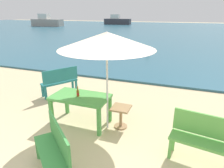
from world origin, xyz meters
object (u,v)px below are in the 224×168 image
picnic_table_green (81,100)px  boat_sailboat (47,22)px  beer_bottle_amber (78,93)px  swimmer_person (147,52)px  patio_umbrella (107,41)px  bench_green_right (54,148)px  bench_teal_center (60,80)px  bench_green_left (205,137)px  boat_fishing_trawler (117,21)px  side_table_wood (121,114)px

picnic_table_green → boat_sailboat: size_ratio=0.22×
beer_bottle_amber → swimmer_person: beer_bottle_amber is taller
patio_umbrella → boat_sailboat: 38.69m
patio_umbrella → bench_green_right: 2.33m
bench_green_right → bench_teal_center: bearing=122.8°
bench_green_left → swimmer_person: bearing=106.8°
swimmer_person → picnic_table_green: bearing=-89.9°
patio_umbrella → boat_fishing_trawler: 42.56m
patio_umbrella → boat_sailboat: boat_sailboat is taller
picnic_table_green → beer_bottle_amber: bearing=-126.0°
bench_green_left → boat_fishing_trawler: size_ratio=0.21×
boat_fishing_trawler → boat_sailboat: (-11.02, -10.49, 0.07)m
beer_bottle_amber → bench_teal_center: (-1.52, 1.44, -0.31)m
bench_green_left → boat_sailboat: boat_sailboat is taller
boat_fishing_trawler → beer_bottle_amber: bearing=-72.3°
picnic_table_green → patio_umbrella: 1.62m
picnic_table_green → beer_bottle_amber: (-0.03, -0.05, 0.20)m
boat_fishing_trawler → boat_sailboat: size_ratio=0.92×
boat_fishing_trawler → boat_sailboat: boat_sailboat is taller
picnic_table_green → boat_fishing_trawler: size_ratio=0.24×
boat_fishing_trawler → patio_umbrella: bearing=-71.3°
picnic_table_green → patio_umbrella: size_ratio=0.61×
picnic_table_green → bench_green_right: (0.41, -1.64, -0.11)m
bench_green_left → boat_sailboat: 40.40m
boat_sailboat → beer_bottle_amber: bearing=-51.4°
bench_green_left → boat_fishing_trawler: (-15.72, 40.78, 0.31)m
bench_teal_center → boat_fishing_trawler: size_ratio=0.20×
picnic_table_green → patio_umbrella: (0.69, 0.04, 1.47)m
bench_teal_center → bench_green_right: (1.96, -3.04, 0.00)m
boat_fishing_trawler → side_table_wood: bearing=-70.9°
side_table_wood → swimmer_person: size_ratio=1.32×
bench_green_right → boat_fishing_trawler: boat_fishing_trawler is taller
bench_green_left → bench_teal_center: bearing=157.2°
bench_teal_center → boat_fishing_trawler: boat_fishing_trawler is taller
boat_fishing_trawler → boat_sailboat: bearing=-136.4°
picnic_table_green → patio_umbrella: bearing=3.4°
side_table_wood → bench_green_right: 1.93m
beer_bottle_amber → side_table_wood: (1.02, 0.23, -0.50)m
boat_fishing_trawler → bench_green_right: bearing=-72.4°
swimmer_person → boat_fishing_trawler: size_ratio=0.07×
bench_green_right → beer_bottle_amber: bearing=105.4°
side_table_wood → boat_sailboat: size_ratio=0.08×
picnic_table_green → bench_green_right: size_ratio=1.22×
side_table_wood → bench_teal_center: bearing=154.5°
bench_green_left → swimmer_person: size_ratio=3.03×
side_table_wood → boat_fishing_trawler: (-13.91, 40.16, 0.50)m
bench_teal_center → boat_sailboat: (-22.39, 28.45, 0.38)m
beer_bottle_amber → side_table_wood: bearing=12.7°
patio_umbrella → bench_green_right: bearing=-99.7°
swimmer_person → patio_umbrella: bearing=-85.4°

